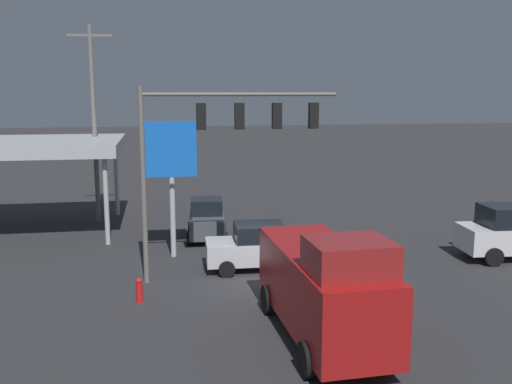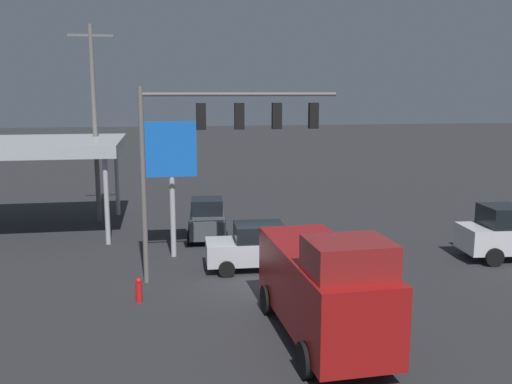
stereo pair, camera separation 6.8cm
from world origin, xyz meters
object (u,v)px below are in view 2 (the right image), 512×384
object	(u,v)px
hatchback_crossing	(207,219)
fire_hydrant	(139,290)
traffic_signal_assembly	(220,135)
price_sign	(171,158)
sedan_waiting	(259,247)
utility_pole	(95,120)
delivery_truck	(323,286)

from	to	relation	value
hatchback_crossing	fire_hydrant	distance (m)	9.09
traffic_signal_assembly	fire_hydrant	distance (m)	6.49
price_sign	hatchback_crossing	bearing A→B (deg)	-119.98
sedan_waiting	hatchback_crossing	size ratio (longest dim) A/B	1.14
sedan_waiting	hatchback_crossing	xyz separation A→B (m)	(1.73, -5.46, -0.00)
traffic_signal_assembly	utility_pole	bearing A→B (deg)	-62.25
price_sign	hatchback_crossing	xyz separation A→B (m)	(-1.75, -3.04, -3.51)
sedan_waiting	fire_hydrant	world-z (taller)	sedan_waiting
delivery_truck	sedan_waiting	size ratio (longest dim) A/B	1.55
delivery_truck	sedan_waiting	xyz separation A→B (m)	(0.70, -7.17, -0.74)
utility_pole	sedan_waiting	bearing A→B (deg)	126.48
traffic_signal_assembly	delivery_truck	distance (m)	7.76
traffic_signal_assembly	utility_pole	world-z (taller)	utility_pole
utility_pole	hatchback_crossing	size ratio (longest dim) A/B	2.78
traffic_signal_assembly	delivery_truck	size ratio (longest dim) A/B	1.09
utility_pole	delivery_truck	xyz separation A→B (m)	(-8.21, 17.33, -4.04)
delivery_truck	sedan_waiting	distance (m)	7.24
price_sign	fire_hydrant	xyz separation A→B (m)	(1.33, 5.50, -4.02)
price_sign	hatchback_crossing	world-z (taller)	price_sign
utility_pole	price_sign	xyz separation A→B (m)	(-4.03, 7.73, -1.28)
delivery_truck	utility_pole	bearing A→B (deg)	-157.28
traffic_signal_assembly	sedan_waiting	xyz separation A→B (m)	(-1.66, -0.96, -4.75)
utility_pole	delivery_truck	size ratio (longest dim) A/B	1.58
traffic_signal_assembly	sedan_waiting	distance (m)	5.12
traffic_signal_assembly	price_sign	xyz separation A→B (m)	(1.82, -3.39, -1.24)
traffic_signal_assembly	hatchback_crossing	distance (m)	8.00
traffic_signal_assembly	fire_hydrant	xyz separation A→B (m)	(3.15, 2.11, -5.26)
sedan_waiting	utility_pole	bearing A→B (deg)	-51.77
traffic_signal_assembly	fire_hydrant	world-z (taller)	traffic_signal_assembly
sedan_waiting	fire_hydrant	bearing A→B (deg)	34.35
delivery_truck	sedan_waiting	world-z (taller)	delivery_truck
price_sign	delivery_truck	world-z (taller)	price_sign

